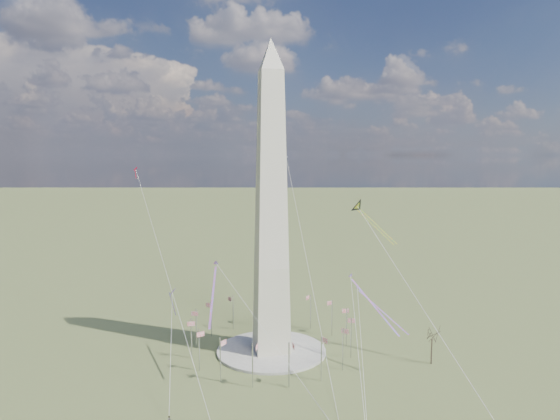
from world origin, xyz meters
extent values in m
plane|color=brown|center=(0.00, 0.00, 0.00)|extent=(2000.00, 2000.00, 0.00)
cylinder|color=#B7B5A7|center=(0.00, 0.00, 0.40)|extent=(36.00, 36.00, 0.80)
pyramid|color=beige|center=(0.00, 0.00, 95.80)|extent=(9.90, 9.90, 10.00)
cylinder|color=silver|center=(26.00, 0.00, 6.50)|extent=(0.36, 0.36, 13.00)
cube|color=red|center=(26.00, 1.30, 11.80)|extent=(2.40, 0.08, 1.50)
cylinder|color=silver|center=(24.02, 9.95, 6.50)|extent=(0.36, 0.36, 13.00)
cube|color=red|center=(23.52, 11.15, 11.80)|extent=(2.25, 0.99, 1.50)
cylinder|color=silver|center=(18.38, 18.38, 6.50)|extent=(0.36, 0.36, 13.00)
cube|color=red|center=(17.47, 19.30, 11.80)|extent=(1.75, 1.75, 1.50)
cylinder|color=silver|center=(9.95, 24.02, 6.50)|extent=(0.36, 0.36, 13.00)
cube|color=red|center=(8.75, 24.52, 11.80)|extent=(0.99, 2.25, 1.50)
cylinder|color=silver|center=(0.00, 26.00, 6.50)|extent=(0.36, 0.36, 13.00)
cube|color=red|center=(-1.30, 26.00, 11.80)|extent=(0.08, 2.40, 1.50)
cylinder|color=silver|center=(-9.95, 24.02, 6.50)|extent=(0.36, 0.36, 13.00)
cube|color=red|center=(-11.15, 23.52, 11.80)|extent=(0.99, 2.25, 1.50)
cylinder|color=silver|center=(-18.38, 18.38, 6.50)|extent=(0.36, 0.36, 13.00)
cube|color=red|center=(-19.30, 17.47, 11.80)|extent=(1.75, 1.75, 1.50)
cylinder|color=silver|center=(-24.02, 9.95, 6.50)|extent=(0.36, 0.36, 13.00)
cube|color=red|center=(-24.52, 8.75, 11.80)|extent=(2.25, 0.99, 1.50)
cylinder|color=silver|center=(-26.00, 0.00, 6.50)|extent=(0.36, 0.36, 13.00)
cube|color=red|center=(-26.00, -1.30, 11.80)|extent=(2.40, 0.08, 1.50)
cylinder|color=silver|center=(-24.02, -9.95, 6.50)|extent=(0.36, 0.36, 13.00)
cube|color=red|center=(-23.52, -11.15, 11.80)|extent=(2.25, 0.99, 1.50)
cylinder|color=silver|center=(-18.38, -18.38, 6.50)|extent=(0.36, 0.36, 13.00)
cube|color=red|center=(-17.47, -19.30, 11.80)|extent=(1.75, 1.75, 1.50)
cylinder|color=silver|center=(-9.95, -24.02, 6.50)|extent=(0.36, 0.36, 13.00)
cube|color=red|center=(-8.75, -24.52, 11.80)|extent=(0.99, 2.25, 1.50)
cylinder|color=silver|center=(0.00, -26.00, 6.50)|extent=(0.36, 0.36, 13.00)
cube|color=red|center=(1.30, -26.00, 11.80)|extent=(0.08, 2.40, 1.50)
cylinder|color=silver|center=(9.95, -24.02, 6.50)|extent=(0.36, 0.36, 13.00)
cube|color=red|center=(11.15, -23.52, 11.80)|extent=(0.99, 2.25, 1.50)
cylinder|color=silver|center=(18.38, -18.38, 6.50)|extent=(0.36, 0.36, 13.00)
cube|color=red|center=(19.30, -17.47, 11.80)|extent=(1.75, 1.75, 1.50)
cylinder|color=silver|center=(24.02, -9.95, 6.50)|extent=(0.36, 0.36, 13.00)
cube|color=red|center=(24.52, -8.75, 11.80)|extent=(2.25, 0.99, 1.50)
cylinder|color=#412F27|center=(46.90, -19.66, 4.04)|extent=(0.41, 0.41, 8.07)
imported|color=gray|center=(-32.60, -38.49, 0.96)|extent=(1.19, 1.16, 1.93)
cube|color=orange|center=(39.29, 5.98, 39.88)|extent=(8.84, 13.01, 10.74)
cube|color=orange|center=(37.66, 4.90, 39.88)|extent=(8.84, 13.01, 10.74)
cube|color=#4A1B7D|center=(-31.60, 4.37, 20.85)|extent=(2.13, 3.17, 2.43)
cube|color=red|center=(-31.60, 4.37, 16.84)|extent=(2.09, 2.60, 8.39)
cube|color=red|center=(28.97, -16.59, 18.60)|extent=(8.51, 19.10, 12.82)
cube|color=red|center=(-19.84, -12.01, 23.47)|extent=(4.14, 20.45, 12.93)
cube|color=red|center=(36.04, -7.07, 13.37)|extent=(12.27, 14.40, 11.48)
cube|color=red|center=(-43.91, 31.59, 59.74)|extent=(1.35, 1.57, 1.55)
cube|color=red|center=(-43.91, 31.59, 58.05)|extent=(0.43, 1.35, 3.54)
cube|color=white|center=(13.97, 40.60, 63.66)|extent=(1.08, 1.76, 1.48)
cube|color=white|center=(13.97, 40.60, 62.05)|extent=(0.72, 1.27, 3.38)
camera|label=1|loc=(-29.66, -155.83, 64.63)|focal=32.00mm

